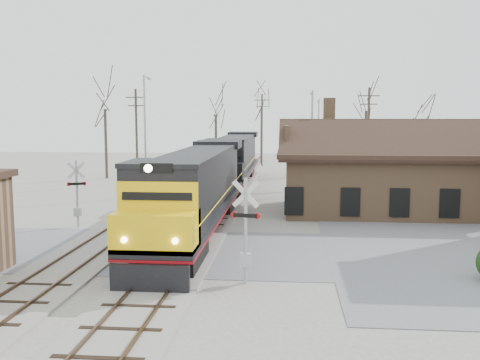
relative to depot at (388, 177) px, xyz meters
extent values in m
plane|color=#A5A095|center=(-11.99, -12.00, -2.41)|extent=(140.00, 140.00, 0.00)
cube|color=slate|center=(-11.99, -12.00, -2.39)|extent=(60.00, 9.00, 0.03)
cube|color=#A5A095|center=(-11.99, 3.00, -2.35)|extent=(3.40, 90.00, 0.12)
cube|color=#473323|center=(-12.71, 3.00, -2.24)|extent=(0.08, 90.00, 0.14)
cube|color=#473323|center=(-11.27, 3.00, -2.24)|extent=(0.08, 90.00, 0.14)
cube|color=#A5A095|center=(-16.49, 3.00, -2.35)|extent=(3.40, 90.00, 0.12)
cube|color=#473323|center=(-17.21, 3.00, -2.24)|extent=(0.08, 90.00, 0.14)
cube|color=#473323|center=(-15.77, 3.00, -2.24)|extent=(0.08, 90.00, 0.14)
cube|color=#8D6849|center=(0.01, 0.00, -0.41)|extent=(14.00, 8.00, 4.00)
cube|color=black|center=(0.01, 0.00, 1.69)|extent=(15.20, 9.20, 0.30)
cube|color=black|center=(0.01, -2.30, 2.69)|extent=(15.00, 4.71, 2.66)
cube|color=black|center=(0.01, 2.30, 2.69)|extent=(15.00, 4.71, 2.66)
cube|color=#8D6849|center=(-3.99, 1.50, 4.39)|extent=(0.80, 0.80, 2.20)
cube|color=black|center=(-11.99, -14.57, -1.82)|extent=(2.68, 4.29, 1.07)
cube|color=black|center=(-11.99, -0.64, -1.82)|extent=(2.68, 4.29, 1.07)
cube|color=black|center=(-11.99, -7.61, -0.96)|extent=(3.22, 21.44, 0.38)
cube|color=maroon|center=(-11.99, -7.61, -1.20)|extent=(3.24, 21.44, 0.13)
cube|color=black|center=(-11.99, -6.27, 0.70)|extent=(2.79, 15.54, 3.00)
cube|color=black|center=(-11.99, -15.54, 0.70)|extent=(3.22, 3.00, 3.00)
cube|color=yellow|center=(-11.99, -17.36, -0.21)|extent=(3.22, 1.93, 1.50)
cube|color=black|center=(-11.99, -18.42, -1.82)|extent=(3.00, 0.25, 1.07)
cylinder|color=#FFF2CC|center=(-11.99, -18.34, 2.31)|extent=(0.30, 0.10, 0.30)
cube|color=black|center=(-11.99, 7.36, -1.82)|extent=(2.68, 4.29, 1.07)
cube|color=black|center=(-11.99, 21.30, -1.82)|extent=(2.68, 4.29, 1.07)
cube|color=black|center=(-11.99, 14.33, -0.96)|extent=(3.22, 21.44, 0.38)
cube|color=maroon|center=(-11.99, 14.33, -1.20)|extent=(3.24, 21.44, 0.13)
cube|color=black|center=(-11.99, 15.67, 0.70)|extent=(2.79, 15.54, 3.00)
cube|color=black|center=(-11.99, 6.40, 0.70)|extent=(3.22, 3.00, 3.00)
cube|color=black|center=(-11.99, 4.58, -0.21)|extent=(3.22, 1.93, 1.50)
cube|color=black|center=(-11.99, 3.51, -1.82)|extent=(3.00, 0.25, 1.07)
cylinder|color=#A5A8AD|center=(-8.54, -16.78, -0.30)|extent=(0.15, 0.15, 4.22)
cube|color=silver|center=(-8.54, -16.78, 1.18)|extent=(1.09, 0.26, 1.10)
cube|color=silver|center=(-8.54, -16.78, 1.18)|extent=(1.09, 0.26, 1.10)
cube|color=black|center=(-8.54, -16.78, 0.34)|extent=(0.96, 0.34, 0.16)
cylinder|color=#B20C0C|center=(-9.01, -16.68, 0.34)|extent=(0.26, 0.13, 0.25)
cylinder|color=#B20C0C|center=(-8.08, -16.87, 0.34)|extent=(0.26, 0.13, 0.25)
cube|color=#A5A8AD|center=(-8.54, -16.78, -1.46)|extent=(0.42, 0.32, 0.53)
cylinder|color=#A5A8AD|center=(-19.42, -6.80, -0.40)|extent=(0.14, 0.14, 4.01)
cube|color=silver|center=(-19.42, -6.80, 1.00)|extent=(0.98, 0.45, 1.05)
cube|color=silver|center=(-19.42, -6.80, 1.00)|extent=(0.98, 0.45, 1.05)
cube|color=black|center=(-19.42, -6.80, 0.20)|extent=(0.89, 0.49, 0.15)
cylinder|color=#B20C0C|center=(-19.01, -6.62, 0.20)|extent=(0.25, 0.17, 0.24)
cylinder|color=#B20C0C|center=(-19.84, -6.98, 0.20)|extent=(0.25, 0.17, 0.24)
cube|color=#A5A8AD|center=(-19.42, -6.80, -1.50)|extent=(0.40, 0.30, 0.50)
cylinder|color=#A5A8AD|center=(-18.46, 5.27, 2.54)|extent=(0.18, 0.18, 9.88)
cylinder|color=#A5A8AD|center=(-18.46, 6.17, 7.38)|extent=(0.12, 1.80, 0.12)
cube|color=#A5A8AD|center=(-18.46, 6.97, 7.28)|extent=(0.25, 0.50, 0.12)
cylinder|color=#A5A8AD|center=(-4.91, 7.82, 1.96)|extent=(0.18, 0.18, 8.73)
cylinder|color=#A5A8AD|center=(-4.91, 8.72, 6.23)|extent=(0.12, 1.80, 0.12)
cube|color=#A5A8AD|center=(-4.91, 9.52, 6.13)|extent=(0.25, 0.50, 0.12)
cylinder|color=#A5A8AD|center=(-3.56, 22.01, 1.81)|extent=(0.18, 0.18, 8.44)
cylinder|color=#A5A8AD|center=(-3.56, 22.91, 5.94)|extent=(0.12, 1.80, 0.12)
cube|color=#A5A8AD|center=(-3.56, 23.71, 5.84)|extent=(0.25, 0.50, 0.12)
cylinder|color=#382D23|center=(-21.53, 13.52, 2.20)|extent=(0.24, 0.24, 9.21)
cube|color=#382D23|center=(-21.53, 13.52, 6.00)|extent=(2.00, 0.10, 0.10)
cube|color=#382D23|center=(-21.53, 13.52, 5.20)|extent=(1.60, 0.10, 0.10)
cylinder|color=#382D23|center=(-10.32, 33.53, 2.34)|extent=(0.24, 0.24, 9.50)
cube|color=#382D23|center=(-10.32, 33.53, 6.29)|extent=(2.00, 0.10, 0.10)
cube|color=#382D23|center=(-10.32, 33.53, 5.49)|extent=(1.60, 0.10, 0.10)
cylinder|color=#382D23|center=(0.86, 15.51, 2.27)|extent=(0.24, 0.24, 9.35)
cube|color=#382D23|center=(0.86, 15.51, 6.15)|extent=(2.00, 0.10, 0.10)
cube|color=#382D23|center=(0.86, 15.51, 5.35)|extent=(1.60, 0.10, 0.10)
cylinder|color=#382D23|center=(-26.11, 17.81, 1.27)|extent=(0.32, 0.32, 7.35)
cylinder|color=#382D23|center=(-15.79, 28.58, 0.98)|extent=(0.32, 0.32, 6.78)
cylinder|color=#382D23|center=(-10.54, 37.12, 1.59)|extent=(0.32, 0.32, 8.00)
cylinder|color=#382D23|center=(2.31, 27.43, 1.21)|extent=(0.32, 0.32, 7.24)
cylinder|color=#382D23|center=(7.91, 23.22, 0.60)|extent=(0.32, 0.32, 6.01)
camera|label=1|loc=(-6.94, -37.34, 4.20)|focal=40.00mm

